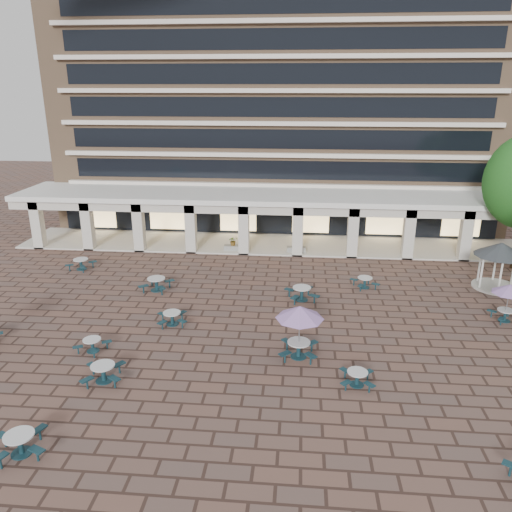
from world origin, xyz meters
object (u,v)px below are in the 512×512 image
(picnic_table_0, at_px, (103,371))
(planter_left, at_px, (233,245))
(picnic_table_1, at_px, (20,442))
(gazebo, at_px, (500,254))
(picnic_table_2, at_px, (357,377))
(planter_right, at_px, (296,247))

(picnic_table_0, xyz_separation_m, planter_left, (3.38, 19.05, 0.04))
(picnic_table_1, bearing_deg, planter_left, 55.35)
(picnic_table_1, xyz_separation_m, gazebo, (22.89, 17.85, 1.84))
(picnic_table_0, height_order, picnic_table_1, picnic_table_1)
(picnic_table_2, distance_m, gazebo, 16.16)
(picnic_table_0, relative_size, picnic_table_1, 0.91)
(picnic_table_1, relative_size, gazebo, 0.68)
(picnic_table_0, relative_size, picnic_table_2, 1.26)
(picnic_table_1, xyz_separation_m, planter_left, (4.60, 23.90, 0.03))
(planter_right, bearing_deg, picnic_table_0, -113.91)
(picnic_table_0, height_order, picnic_table_2, picnic_table_0)
(gazebo, bearing_deg, picnic_table_0, -149.06)
(picnic_table_2, relative_size, planter_left, 1.08)
(picnic_table_1, distance_m, planter_right, 25.78)
(gazebo, relative_size, planter_right, 2.21)
(picnic_table_2, bearing_deg, picnic_table_0, -173.72)
(gazebo, bearing_deg, picnic_table_2, -129.87)
(picnic_table_2, bearing_deg, picnic_table_1, -153.46)
(gazebo, bearing_deg, planter_right, 155.42)
(gazebo, height_order, planter_left, gazebo)
(picnic_table_1, bearing_deg, picnic_table_0, 52.18)
(picnic_table_0, distance_m, gazebo, 25.34)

